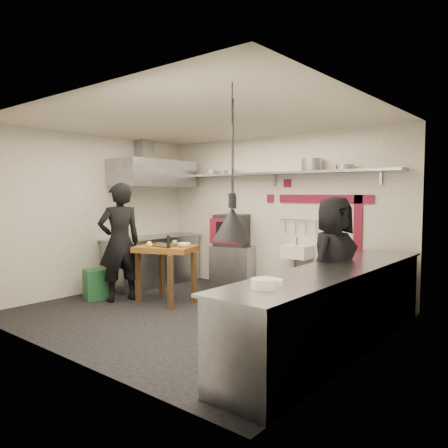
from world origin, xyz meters
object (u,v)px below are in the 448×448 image
Objects in this scene: chef_left at (120,242)px; chef_right at (334,264)px; combi_oven at (232,230)px; prep_table at (166,274)px; oven_stand at (234,267)px; green_bin at (96,284)px.

chef_left is 1.12× the size of chef_right.
prep_table is (-0.18, -1.50, -0.63)m from combi_oven.
green_bin is at bearing -138.73° from oven_stand.
combi_oven is at bearing 61.77° from prep_table.
combi_oven is 2.80m from chef_right.
prep_table is 0.47× the size of chef_left.
chef_right is at bearing -42.82° from oven_stand.
combi_oven reaches higher than green_bin.
prep_table is at bearing -115.80° from oven_stand.
green_bin is 0.85m from chef_left.
chef_left is (-0.85, -1.96, 0.57)m from oven_stand.
prep_table is at bearing -115.14° from combi_oven.
combi_oven is 2.09m from chef_left.
chef_right is at bearing -13.38° from prep_table.
chef_right is at bearing -41.86° from combi_oven.
chef_right is (3.39, 0.81, -0.11)m from chef_left.
prep_table is 0.93m from chef_left.
oven_stand is 0.69m from combi_oven.
oven_stand is 0.46× the size of chef_right.
chef_left is 3.49m from chef_right.
green_bin is at bearing -171.47° from prep_table.
chef_right reaches higher than oven_stand.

